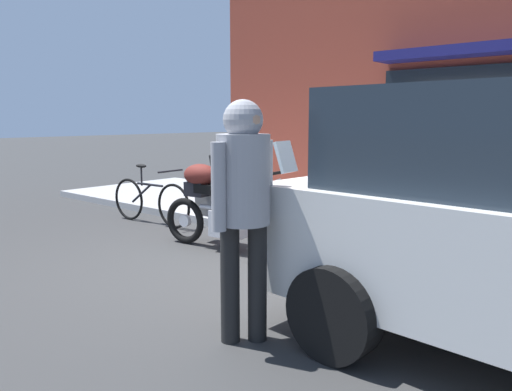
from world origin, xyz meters
TOP-DOWN VIEW (x-y plane):
  - ground_plane at (0.00, 0.00)m, footprint 80.00×80.00m
  - touring_motorcycle at (-0.35, 0.39)m, footprint 2.15×0.65m
  - parked_bicycle at (-2.32, 0.73)m, footprint 1.72×0.48m
  - pedestrian_walking at (1.54, -1.37)m, footprint 0.41×0.56m
  - sandwich_board_sign at (-1.67, 1.84)m, footprint 0.55×0.41m

SIDE VIEW (x-z plane):
  - ground_plane at x=0.00m, z-range 0.00..0.00m
  - parked_bicycle at x=-2.32m, z-range -0.09..0.83m
  - sandwich_board_sign at x=-1.67m, z-range 0.12..1.04m
  - touring_motorcycle at x=-0.35m, z-range -0.10..1.28m
  - pedestrian_walking at x=1.54m, z-range 0.23..1.99m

